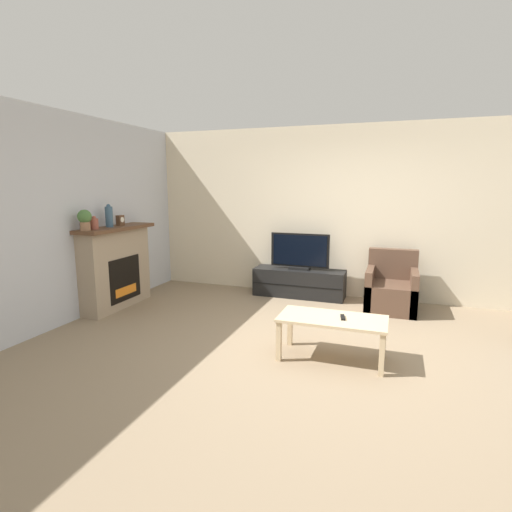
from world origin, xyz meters
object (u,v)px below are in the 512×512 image
Objects in this scene: mantel_clock at (120,220)px; remote at (343,317)px; coffee_table at (332,323)px; tv_stand at (299,283)px; mantel_vase_centre_left at (109,216)px; potted_plant at (85,219)px; armchair at (391,290)px; mantel_vase_left at (94,223)px; fireplace at (116,267)px; tv at (300,253)px.

remote is (3.35, -0.87, -0.81)m from mantel_clock.
mantel_clock is 0.14× the size of coffee_table.
mantel_clock reaches higher than tv_stand.
mantel_clock is at bearing 164.77° from coffee_table.
mantel_clock is 3.48m from coffee_table.
potted_plant is at bearing -90.00° from mantel_vase_centre_left.
coffee_table is (3.25, -0.65, -0.96)m from mantel_vase_centre_left.
armchair is 5.46× the size of remote.
mantel_vase_left reaches higher than coffee_table.
tv is at bearing 31.30° from fireplace.
mantel_vase_centre_left is 0.25m from mantel_clock.
mantel_vase_left is at bearing -90.00° from mantel_vase_centre_left.
mantel_clock is 3.55m from remote.
mantel_clock is 0.55× the size of potted_plant.
fireplace is at bearing 167.05° from coffee_table.
fireplace is 0.68m from mantel_clock.
fireplace reaches higher than tv.
tv_stand is 1.43m from armchair.
mantel_vase_centre_left is 2.15× the size of mantel_clock.
fireplace is 1.41× the size of tv.
coffee_table is at bearing -68.42° from tv.
potted_plant is (0.00, -0.17, 0.07)m from mantel_vase_left.
fireplace is 3.36m from coffee_table.
potted_plant is 0.25× the size of coffee_table.
armchair reaches higher than remote.
armchair is (3.79, 1.33, -1.07)m from mantel_vase_centre_left.
armchair is (1.41, -0.22, -0.44)m from tv.
coffee_table is at bearing -15.23° from mantel_clock.
remote is (3.35, -0.64, -0.89)m from mantel_vase_centre_left.
mantel_vase_centre_left is (0.00, 0.30, 0.07)m from mantel_vase_left.
mantel_vase_left is 0.21× the size of armchair.
remote reaches higher than coffee_table.
tv_stand is at bearing 29.13° from mantel_clock.
mantel_vase_centre_left reaches higher than remote.
potted_plant is 0.29× the size of tv.
tv is 1.50m from armchair.
tv is 2.41m from remote.
fireplace is at bearing -162.07° from armchair.
mantel_vase_left is 3.06m from tv.
armchair is 2.06m from coffee_table.
coffee_table is at bearing -105.24° from armchair.
tv_stand is 0.49m from tv.
armchair is at bearing 25.38° from potted_plant.
potted_plant is 4.33m from armchair.
mantel_vase_centre_left reaches higher than armchair.
mantel_vase_centre_left reaches higher than mantel_clock.
remote is at bearing -66.09° from tv.
potted_plant reaches higher than mantel_clock.
fireplace reaches higher than coffee_table.
mantel_vase_left is 0.56× the size of mantel_vase_centre_left.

